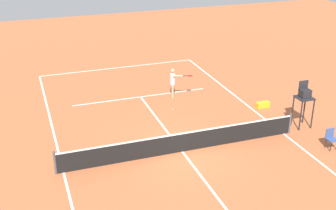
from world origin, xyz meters
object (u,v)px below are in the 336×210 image
Objects in this scene: courtside_chair_near at (331,138)px; equipment_bag at (263,105)px; player_serving at (173,80)px; umpire_chair at (304,97)px; tennis_ball at (173,110)px.

courtside_chair_near is 1.25× the size of equipment_bag.
player_serving is 9.44m from courtside_chair_near.
equipment_bag is (0.59, -2.73, -1.46)m from umpire_chair.
tennis_ball is at bearing -14.60° from equipment_bag.
player_serving is 0.73× the size of umpire_chair.
umpire_chair reaches higher than courtside_chair_near.
tennis_ball is (0.68, 1.74, -1.02)m from player_serving.
tennis_ball is at bearing -49.70° from courtside_chair_near.
umpire_chair is 2.54× the size of courtside_chair_near.
equipment_bag is (-4.21, 3.02, -0.91)m from player_serving.
player_serving is at bearing -50.10° from umpire_chair.
player_serving reaches higher than courtside_chair_near.
umpire_chair reaches higher than player_serving.
umpire_chair is 3.17× the size of equipment_bag.
tennis_ball is 6.97m from umpire_chair.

